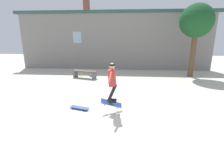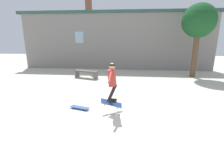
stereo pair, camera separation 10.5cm
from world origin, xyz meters
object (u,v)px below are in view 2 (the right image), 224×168
Objects in this scene: park_bench at (86,73)px; skateboard_resting at (80,107)px; skater at (112,79)px; tree_right at (199,22)px; skateboard_flipping at (112,103)px.

skateboard_resting is at bearing -61.17° from park_bench.
skater is 1.74× the size of skateboard_resting.
park_bench is 5.82m from skater.
skater is (-4.91, -6.36, -2.33)m from tree_right.
skater is at bearing -127.64° from tree_right.
skateboard_flipping is 0.94× the size of skateboard_resting.
tree_right is at bearing -118.11° from skateboard_resting.
tree_right reaches higher than skateboard_resting.
skateboard_resting is (1.01, -5.08, -0.30)m from park_bench.
park_bench is at bearing -171.42° from tree_right.
skater is 1.76m from skateboard_resting.
park_bench reaches higher than skateboard_resting.
skater is at bearing -92.98° from skateboard_flipping.
park_bench is 1.24× the size of skater.
skateboard_resting is at bearing -135.08° from tree_right.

